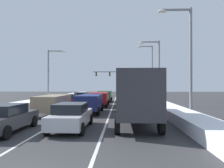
# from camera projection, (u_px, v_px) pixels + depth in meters

# --- Properties ---
(ground_plane) EXTENTS (122.34, 122.34, 0.00)m
(ground_plane) POSITION_uv_depth(u_px,v_px,m) (97.00, 108.00, 23.44)
(ground_plane) COLOR #333335
(lane_stripe_between_right_lane_and_center_lane) EXTENTS (0.14, 51.76, 0.01)m
(lane_stripe_between_right_lane_and_center_lane) POSITION_uv_depth(u_px,v_px,m) (113.00, 104.00, 28.07)
(lane_stripe_between_right_lane_and_center_lane) COLOR silver
(lane_stripe_between_right_lane_and_center_lane) RESTS_ON ground
(lane_stripe_between_center_lane_and_left_lane) EXTENTS (0.14, 51.76, 0.01)m
(lane_stripe_between_center_lane_and_left_lane) POSITION_uv_depth(u_px,v_px,m) (89.00, 104.00, 28.21)
(lane_stripe_between_center_lane_and_left_lane) COLOR silver
(lane_stripe_between_center_lane_and_left_lane) RESTS_ON ground
(snow_bank_right_shoulder) EXTENTS (1.92, 51.76, 0.72)m
(snow_bank_right_shoulder) POSITION_uv_depth(u_px,v_px,m) (153.00, 102.00, 27.86)
(snow_bank_right_shoulder) COLOR white
(snow_bank_right_shoulder) RESTS_ON ground
(snow_bank_left_shoulder) EXTENTS (2.07, 51.76, 0.89)m
(snow_bank_left_shoulder) POSITION_uv_depth(u_px,v_px,m) (50.00, 101.00, 28.42)
(snow_bank_left_shoulder) COLOR white
(snow_bank_left_shoulder) RESTS_ON ground
(box_truck_right_lane_nearest) EXTENTS (2.53, 7.20, 3.36)m
(box_truck_right_lane_nearest) POSITION_uv_depth(u_px,v_px,m) (136.00, 95.00, 13.07)
(box_truck_right_lane_nearest) COLOR maroon
(box_truck_right_lane_nearest) RESTS_ON ground
(sedan_black_right_lane_second) EXTENTS (2.00, 4.50, 1.51)m
(sedan_black_right_lane_second) POSITION_uv_depth(u_px,v_px,m) (126.00, 103.00, 21.26)
(sedan_black_right_lane_second) COLOR black
(sedan_black_right_lane_second) RESTS_ON ground
(sedan_gray_right_lane_third) EXTENTS (2.00, 4.50, 1.51)m
(sedan_gray_right_lane_third) POSITION_uv_depth(u_px,v_px,m) (125.00, 98.00, 28.14)
(sedan_gray_right_lane_third) COLOR slate
(sedan_gray_right_lane_third) RESTS_ON ground
(sedan_white_right_lane_fourth) EXTENTS (2.00, 4.50, 1.51)m
(sedan_white_right_lane_fourth) POSITION_uv_depth(u_px,v_px,m) (125.00, 96.00, 34.65)
(sedan_white_right_lane_fourth) COLOR silver
(sedan_white_right_lane_fourth) RESTS_ON ground
(sedan_silver_center_lane_nearest) EXTENTS (2.00, 4.50, 1.51)m
(sedan_silver_center_lane_nearest) POSITION_uv_depth(u_px,v_px,m) (71.00, 116.00, 11.96)
(sedan_silver_center_lane_nearest) COLOR #B7BABF
(sedan_silver_center_lane_nearest) RESTS_ON ground
(suv_navy_center_lane_second) EXTENTS (2.16, 4.90, 1.67)m
(suv_navy_center_lane_second) POSITION_uv_depth(u_px,v_px,m) (90.00, 102.00, 19.00)
(suv_navy_center_lane_second) COLOR navy
(suv_navy_center_lane_second) RESTS_ON ground
(suv_red_center_lane_third) EXTENTS (2.16, 4.90, 1.67)m
(suv_red_center_lane_third) POSITION_uv_depth(u_px,v_px,m) (100.00, 98.00, 25.18)
(suv_red_center_lane_third) COLOR maroon
(suv_red_center_lane_third) RESTS_ON ground
(suv_green_center_lane_fourth) EXTENTS (2.16, 4.90, 1.67)m
(suv_green_center_lane_fourth) POSITION_uv_depth(u_px,v_px,m) (105.00, 95.00, 32.23)
(suv_green_center_lane_fourth) COLOR #1E5633
(suv_green_center_lane_fourth) RESTS_ON ground
(sedan_charcoal_left_lane_nearest) EXTENTS (2.00, 4.50, 1.51)m
(sedan_charcoal_left_lane_nearest) POSITION_uv_depth(u_px,v_px,m) (6.00, 118.00, 11.21)
(sedan_charcoal_left_lane_nearest) COLOR #38383D
(sedan_charcoal_left_lane_nearest) RESTS_ON ground
(suv_tan_left_lane_second) EXTENTS (2.16, 4.90, 1.67)m
(suv_tan_left_lane_second) POSITION_uv_depth(u_px,v_px,m) (53.00, 103.00, 17.87)
(suv_tan_left_lane_second) COLOR #937F60
(suv_tan_left_lane_second) RESTS_ON ground
(sedan_maroon_left_lane_third) EXTENTS (2.00, 4.50, 1.51)m
(sedan_maroon_left_lane_third) POSITION_uv_depth(u_px,v_px,m) (68.00, 100.00, 24.54)
(sedan_maroon_left_lane_third) COLOR maroon
(sedan_maroon_left_lane_third) RESTS_ON ground
(sedan_black_left_lane_fourth) EXTENTS (2.00, 4.50, 1.51)m
(sedan_black_left_lane_fourth) POSITION_uv_depth(u_px,v_px,m) (81.00, 97.00, 31.00)
(sedan_black_left_lane_fourth) COLOR black
(sedan_black_left_lane_fourth) RESTS_ON ground
(traffic_light_gantry) EXTENTS (10.94, 0.47, 6.20)m
(traffic_light_gantry) POSITION_uv_depth(u_px,v_px,m) (121.00, 77.00, 51.55)
(traffic_light_gantry) COLOR slate
(traffic_light_gantry) RESTS_ON ground
(street_lamp_right_near) EXTENTS (2.66, 0.36, 8.61)m
(street_lamp_right_near) POSITION_uv_depth(u_px,v_px,m) (186.00, 52.00, 16.11)
(street_lamp_right_near) COLOR gray
(street_lamp_right_near) RESTS_ON ground
(street_lamp_right_mid) EXTENTS (2.66, 0.36, 8.07)m
(street_lamp_right_mid) POSITION_uv_depth(u_px,v_px,m) (156.00, 67.00, 25.54)
(street_lamp_right_mid) COLOR gray
(street_lamp_right_mid) RESTS_ON ground
(street_lamp_right_far) EXTENTS (2.66, 0.36, 9.30)m
(street_lamp_right_far) POSITION_uv_depth(u_px,v_px,m) (150.00, 68.00, 34.92)
(street_lamp_right_far) COLOR gray
(street_lamp_right_far) RESTS_ON ground
(street_lamp_left_mid) EXTENTS (2.66, 0.36, 7.71)m
(street_lamp_left_mid) POSITION_uv_depth(u_px,v_px,m) (51.00, 71.00, 30.24)
(street_lamp_left_mid) COLOR gray
(street_lamp_left_mid) RESTS_ON ground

